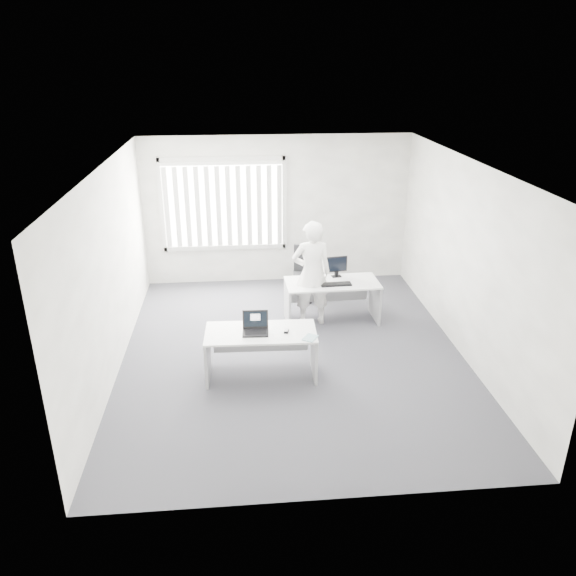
{
  "coord_description": "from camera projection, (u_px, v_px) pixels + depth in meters",
  "views": [
    {
      "loc": [
        -0.75,
        -7.32,
        4.14
      ],
      "look_at": [
        -0.06,
        0.15,
        1.0
      ],
      "focal_mm": 35.0,
      "sensor_mm": 36.0,
      "label": 1
    }
  ],
  "objects": [
    {
      "name": "paper_sheet",
      "position": [
        285.0,
        336.0,
        7.44
      ],
      "size": [
        0.3,
        0.21,
        0.0
      ],
      "primitive_type": "cube",
      "rotation": [
        0.0,
        0.0,
        -0.0
      ],
      "color": "white",
      "rests_on": "desk_near"
    },
    {
      "name": "wall_left",
      "position": [
        110.0,
        271.0,
        7.64
      ],
      "size": [
        0.02,
        6.0,
        2.8
      ],
      "primitive_type": "cube",
      "color": "white",
      "rests_on": "ground"
    },
    {
      "name": "ceiling",
      "position": [
        293.0,
        165.0,
        7.31
      ],
      "size": [
        5.0,
        6.0,
        0.02
      ],
      "primitive_type": "cube",
      "color": "white",
      "rests_on": "wall_back"
    },
    {
      "name": "booklet",
      "position": [
        310.0,
        338.0,
        7.37
      ],
      "size": [
        0.24,
        0.26,
        0.01
      ],
      "primitive_type": "cube",
      "rotation": [
        0.0,
        0.0,
        -0.55
      ],
      "color": "white",
      "rests_on": "desk_near"
    },
    {
      "name": "window",
      "position": [
        224.0,
        204.0,
        10.42
      ],
      "size": [
        2.32,
        0.06,
        1.76
      ],
      "primitive_type": "cube",
      "color": "beige",
      "rests_on": "wall_back"
    },
    {
      "name": "desk_near",
      "position": [
        261.0,
        344.0,
        7.62
      ],
      "size": [
        1.52,
        0.75,
        0.68
      ],
      "rotation": [
        0.0,
        0.0,
        -0.03
      ],
      "color": "white",
      "rests_on": "ground"
    },
    {
      "name": "person",
      "position": [
        311.0,
        273.0,
        9.01
      ],
      "size": [
        0.67,
        0.47,
        1.75
      ],
      "primitive_type": "imported",
      "rotation": [
        0.0,
        0.0,
        3.22
      ],
      "color": "white",
      "rests_on": "ground"
    },
    {
      "name": "mouse",
      "position": [
        286.0,
        331.0,
        7.52
      ],
      "size": [
        0.08,
        0.11,
        0.04
      ],
      "primitive_type": null,
      "rotation": [
        0.0,
        0.0,
        -0.25
      ],
      "color": "#BCBCBE",
      "rests_on": "paper_sheet"
    },
    {
      "name": "ground",
      "position": [
        293.0,
        353.0,
        8.39
      ],
      "size": [
        6.0,
        6.0,
        0.0
      ],
      "primitive_type": "plane",
      "color": "#44444B",
      "rests_on": "ground"
    },
    {
      "name": "office_chair",
      "position": [
        305.0,
        281.0,
        10.24
      ],
      "size": [
        0.6,
        0.6,
        0.96
      ],
      "rotation": [
        0.0,
        0.0,
        -0.11
      ],
      "color": "black",
      "rests_on": "ground"
    },
    {
      "name": "monitor",
      "position": [
        337.0,
        267.0,
        9.32
      ],
      "size": [
        0.36,
        0.15,
        0.35
      ],
      "primitive_type": null,
      "rotation": [
        0.0,
        0.0,
        0.14
      ],
      "color": "black",
      "rests_on": "desk_far"
    },
    {
      "name": "blinds",
      "position": [
        224.0,
        207.0,
        10.38
      ],
      "size": [
        2.2,
        0.1,
        1.5
      ],
      "primitive_type": null,
      "color": "silver",
      "rests_on": "wall_back"
    },
    {
      "name": "wall_back",
      "position": [
        277.0,
        210.0,
        10.6
      ],
      "size": [
        5.0,
        0.02,
        2.8
      ],
      "primitive_type": "cube",
      "color": "white",
      "rests_on": "ground"
    },
    {
      "name": "wall_front",
      "position": [
        326.0,
        380.0,
        5.09
      ],
      "size": [
        5.0,
        0.02,
        2.8
      ],
      "primitive_type": "cube",
      "color": "white",
      "rests_on": "ground"
    },
    {
      "name": "wall_right",
      "position": [
        466.0,
        260.0,
        8.06
      ],
      "size": [
        0.02,
        6.0,
        2.8
      ],
      "primitive_type": "cube",
      "color": "white",
      "rests_on": "ground"
    },
    {
      "name": "laptop",
      "position": [
        255.0,
        324.0,
        7.45
      ],
      "size": [
        0.36,
        0.32,
        0.27
      ],
      "primitive_type": null,
      "rotation": [
        0.0,
        0.0,
        -0.05
      ],
      "color": "black",
      "rests_on": "desk_near"
    },
    {
      "name": "keyboard",
      "position": [
        336.0,
        284.0,
        9.04
      ],
      "size": [
        0.51,
        0.19,
        0.02
      ],
      "primitive_type": "cube",
      "rotation": [
        0.0,
        0.0,
        0.04
      ],
      "color": "black",
      "rests_on": "desk_far"
    },
    {
      "name": "desk_far",
      "position": [
        332.0,
        293.0,
        9.24
      ],
      "size": [
        1.54,
        0.76,
        0.69
      ],
      "rotation": [
        0.0,
        0.0,
        0.03
      ],
      "color": "white",
      "rests_on": "ground"
    }
  ]
}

